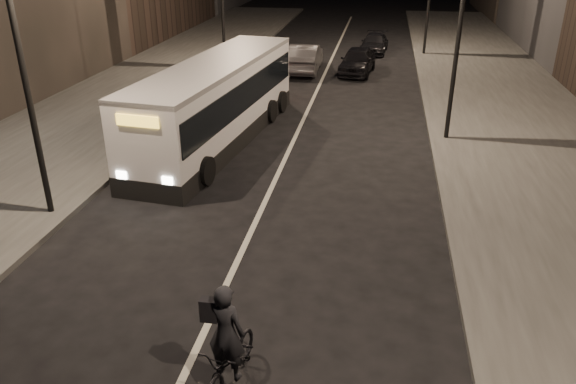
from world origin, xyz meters
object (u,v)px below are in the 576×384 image
at_px(cyclist_on_bicycle, 229,353).
at_px(car_near, 357,61).
at_px(car_mid, 305,58).
at_px(city_bus, 217,99).
at_px(streetlight_left_near, 22,13).
at_px(car_far, 374,44).

distance_m(cyclist_on_bicycle, car_near, 23.82).
bearing_deg(car_mid, city_bus, 81.43).
relative_size(streetlight_left_near, cyclist_on_bicycle, 3.78).
bearing_deg(car_mid, car_far, -122.12).
relative_size(city_bus, cyclist_on_bicycle, 5.16).
bearing_deg(car_near, car_far, 88.95).
bearing_deg(car_mid, cyclist_on_bicycle, 93.89).
distance_m(cyclist_on_bicycle, car_mid, 23.90).
distance_m(streetlight_left_near, car_far, 26.20).
bearing_deg(streetlight_left_near, cyclist_on_bicycle, -40.73).
relative_size(car_mid, car_far, 1.16).
bearing_deg(streetlight_left_near, city_bus, 68.68).
distance_m(cyclist_on_bicycle, car_far, 29.94).
distance_m(city_bus, cyclist_on_bicycle, 12.57).
height_order(car_mid, car_far, car_mid).
distance_m(streetlight_left_near, car_near, 20.30).
bearing_deg(car_near, city_bus, -104.60).
bearing_deg(city_bus, cyclist_on_bicycle, -66.62).
height_order(city_bus, cyclist_on_bicycle, city_bus).
bearing_deg(car_mid, car_near, 178.86).
distance_m(car_near, car_mid, 2.90).
bearing_deg(car_near, car_mid, -173.98).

